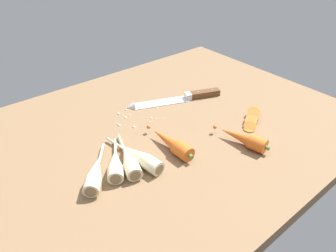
{
  "coord_description": "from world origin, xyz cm",
  "views": [
    {
      "loc": [
        -49.28,
        -62.3,
        54.34
      ],
      "look_at": [
        0.0,
        -2.0,
        1.5
      ],
      "focal_mm": 32.92,
      "sensor_mm": 36.0,
      "label": 1
    }
  ],
  "objects_px": {
    "parsnip_mid_left": "(95,174)",
    "carrot_slice_stack": "(252,119)",
    "parsnip_mid_right": "(141,158)",
    "chefs_knife": "(173,100)",
    "whole_carrot_second": "(244,139)",
    "parsnip_front": "(115,164)",
    "parsnip_back": "(129,160)",
    "whole_carrot": "(172,143)"
  },
  "relations": [
    {
      "from": "parsnip_front",
      "to": "carrot_slice_stack",
      "type": "xyz_separation_m",
      "value": [
        0.45,
        -0.08,
        -0.01
      ]
    },
    {
      "from": "chefs_knife",
      "to": "parsnip_front",
      "type": "xyz_separation_m",
      "value": [
        -0.35,
        -0.18,
        0.01
      ]
    },
    {
      "from": "parsnip_front",
      "to": "carrot_slice_stack",
      "type": "distance_m",
      "value": 0.46
    },
    {
      "from": "parsnip_mid_left",
      "to": "whole_carrot",
      "type": "bearing_deg",
      "value": -6.7
    },
    {
      "from": "parsnip_front",
      "to": "carrot_slice_stack",
      "type": "height_order",
      "value": "parsnip_front"
    },
    {
      "from": "parsnip_mid_left",
      "to": "parsnip_mid_right",
      "type": "height_order",
      "value": "same"
    },
    {
      "from": "chefs_knife",
      "to": "parsnip_mid_left",
      "type": "height_order",
      "value": "parsnip_mid_left"
    },
    {
      "from": "parsnip_mid_right",
      "to": "whole_carrot",
      "type": "bearing_deg",
      "value": -3.1
    },
    {
      "from": "whole_carrot",
      "to": "parsnip_mid_left",
      "type": "xyz_separation_m",
      "value": [
        -0.22,
        0.03,
        -0.0
      ]
    },
    {
      "from": "parsnip_mid_left",
      "to": "parsnip_mid_right",
      "type": "relative_size",
      "value": 0.78
    },
    {
      "from": "parsnip_mid_right",
      "to": "parsnip_front",
      "type": "bearing_deg",
      "value": 162.89
    },
    {
      "from": "parsnip_mid_right",
      "to": "chefs_knife",
      "type": "bearing_deg",
      "value": 35.87
    },
    {
      "from": "whole_carrot_second",
      "to": "parsnip_mid_left",
      "type": "xyz_separation_m",
      "value": [
        -0.4,
        0.14,
        -0.0
      ]
    },
    {
      "from": "whole_carrot_second",
      "to": "parsnip_back",
      "type": "xyz_separation_m",
      "value": [
        -0.31,
        0.13,
        -0.0
      ]
    },
    {
      "from": "parsnip_mid_left",
      "to": "carrot_slice_stack",
      "type": "relative_size",
      "value": 1.51
    },
    {
      "from": "whole_carrot_second",
      "to": "parsnip_mid_right",
      "type": "xyz_separation_m",
      "value": [
        -0.28,
        0.12,
        -0.0
      ]
    },
    {
      "from": "parsnip_front",
      "to": "parsnip_back",
      "type": "xyz_separation_m",
      "value": [
        0.04,
        -0.01,
        -0.0
      ]
    },
    {
      "from": "whole_carrot_second",
      "to": "parsnip_back",
      "type": "bearing_deg",
      "value": 156.68
    },
    {
      "from": "chefs_knife",
      "to": "parsnip_back",
      "type": "xyz_separation_m",
      "value": [
        -0.31,
        -0.19,
        0.01
      ]
    },
    {
      "from": "parsnip_back",
      "to": "whole_carrot",
      "type": "bearing_deg",
      "value": -7.47
    },
    {
      "from": "parsnip_mid_right",
      "to": "carrot_slice_stack",
      "type": "distance_m",
      "value": 0.39
    },
    {
      "from": "whole_carrot_second",
      "to": "parsnip_mid_right",
      "type": "height_order",
      "value": "whole_carrot_second"
    },
    {
      "from": "whole_carrot",
      "to": "carrot_slice_stack",
      "type": "distance_m",
      "value": 0.29
    },
    {
      "from": "whole_carrot_second",
      "to": "parsnip_back",
      "type": "relative_size",
      "value": 0.9
    },
    {
      "from": "whole_carrot",
      "to": "carrot_slice_stack",
      "type": "bearing_deg",
      "value": -11.2
    },
    {
      "from": "parsnip_front",
      "to": "parsnip_mid_right",
      "type": "bearing_deg",
      "value": -17.11
    },
    {
      "from": "whole_carrot",
      "to": "parsnip_front",
      "type": "distance_m",
      "value": 0.17
    },
    {
      "from": "parsnip_front",
      "to": "parsnip_back",
      "type": "distance_m",
      "value": 0.04
    },
    {
      "from": "parsnip_mid_left",
      "to": "parsnip_front",
      "type": "bearing_deg",
      "value": -0.75
    },
    {
      "from": "whole_carrot_second",
      "to": "parsnip_front",
      "type": "bearing_deg",
      "value": 157.7
    },
    {
      "from": "whole_carrot",
      "to": "parsnip_front",
      "type": "xyz_separation_m",
      "value": [
        -0.17,
        0.03,
        -0.0
      ]
    },
    {
      "from": "whole_carrot_second",
      "to": "parsnip_mid_right",
      "type": "relative_size",
      "value": 0.81
    },
    {
      "from": "whole_carrot",
      "to": "carrot_slice_stack",
      "type": "xyz_separation_m",
      "value": [
        0.28,
        -0.06,
        -0.01
      ]
    },
    {
      "from": "chefs_knife",
      "to": "parsnip_front",
      "type": "height_order",
      "value": "parsnip_front"
    },
    {
      "from": "chefs_knife",
      "to": "parsnip_back",
      "type": "relative_size",
      "value": 1.73
    },
    {
      "from": "whole_carrot",
      "to": "parsnip_mid_right",
      "type": "bearing_deg",
      "value": 176.9
    },
    {
      "from": "chefs_knife",
      "to": "parsnip_mid_left",
      "type": "relative_size",
      "value": 2.01
    },
    {
      "from": "chefs_knife",
      "to": "parsnip_front",
      "type": "bearing_deg",
      "value": -152.12
    },
    {
      "from": "parsnip_front",
      "to": "whole_carrot",
      "type": "bearing_deg",
      "value": -8.7
    },
    {
      "from": "whole_carrot_second",
      "to": "parsnip_mid_left",
      "type": "bearing_deg",
      "value": 160.54
    },
    {
      "from": "whole_carrot",
      "to": "whole_carrot_second",
      "type": "height_order",
      "value": "same"
    },
    {
      "from": "whole_carrot",
      "to": "parsnip_back",
      "type": "xyz_separation_m",
      "value": [
        -0.13,
        0.02,
        -0.0
      ]
    }
  ]
}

